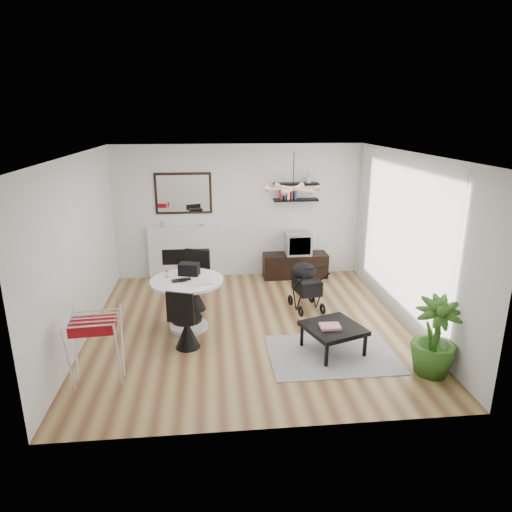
{
  "coord_description": "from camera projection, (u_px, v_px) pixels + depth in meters",
  "views": [
    {
      "loc": [
        -0.58,
        -6.6,
        3.23
      ],
      "look_at": [
        0.14,
        0.4,
        1.05
      ],
      "focal_mm": 32.0,
      "sensor_mm": 36.0,
      "label": 1
    }
  ],
  "objects": [
    {
      "name": "tv_console",
      "position": [
        295.0,
        265.0,
        9.47
      ],
      "size": [
        1.32,
        0.46,
        0.49
      ],
      "primitive_type": "cube",
      "color": "black",
      "rests_on": "floor"
    },
    {
      "name": "chair_near",
      "position": [
        187.0,
        329.0,
        6.54
      ],
      "size": [
        0.49,
        0.5,
        0.93
      ],
      "rotation": [
        0.0,
        0.0,
        2.78
      ],
      "color": "black",
      "rests_on": "floor"
    },
    {
      "name": "ceiling",
      "position": [
        249.0,
        154.0,
        6.49
      ],
      "size": [
        5.0,
        5.0,
        0.0
      ],
      "primitive_type": "plane",
      "color": "white",
      "rests_on": "wall_back"
    },
    {
      "name": "dining_table",
      "position": [
        188.0,
        296.0,
        7.07
      ],
      "size": [
        1.12,
        1.12,
        0.82
      ],
      "color": "white",
      "rests_on": "floor"
    },
    {
      "name": "shelf_lower",
      "position": [
        296.0,
        200.0,
        9.18
      ],
      "size": [
        0.9,
        0.25,
        0.04
      ],
      "primitive_type": "cube",
      "color": "black",
      "rests_on": "wall_back"
    },
    {
      "name": "wall_back",
      "position": [
        239.0,
        212.0,
        9.26
      ],
      "size": [
        5.0,
        0.0,
        5.0
      ],
      "primitive_type": "plane",
      "rotation": [
        1.57,
        0.0,
        0.0
      ],
      "color": "white",
      "rests_on": "floor"
    },
    {
      "name": "fireplace",
      "position": [
        186.0,
        246.0,
        9.28
      ],
      "size": [
        1.5,
        0.17,
        2.16
      ],
      "color": "white",
      "rests_on": "floor"
    },
    {
      "name": "pendant_lamp",
      "position": [
        293.0,
        189.0,
        7.0
      ],
      "size": [
        0.9,
        0.9,
        0.1
      ],
      "primitive_type": null,
      "color": "tan",
      "rests_on": "ceiling"
    },
    {
      "name": "shelf_upper",
      "position": [
        296.0,
        184.0,
        9.08
      ],
      "size": [
        0.9,
        0.25,
        0.04
      ],
      "primitive_type": "cube",
      "color": "black",
      "rests_on": "wall_back"
    },
    {
      "name": "chair_far",
      "position": [
        194.0,
        291.0,
        7.87
      ],
      "size": [
        0.54,
        0.55,
        1.02
      ],
      "rotation": [
        0.0,
        0.0,
        -0.37
      ],
      "color": "black",
      "rests_on": "floor"
    },
    {
      "name": "floor",
      "position": [
        250.0,
        326.0,
        7.29
      ],
      "size": [
        5.0,
        5.0,
        0.0
      ],
      "primitive_type": "plane",
      "color": "brown",
      "rests_on": "ground"
    },
    {
      "name": "coffee_table",
      "position": [
        333.0,
        329.0,
        6.42
      ],
      "size": [
        0.95,
        0.95,
        0.38
      ],
      "rotation": [
        0.0,
        0.0,
        0.34
      ],
      "color": "black",
      "rests_on": "rug"
    },
    {
      "name": "crt_tv",
      "position": [
        298.0,
        243.0,
        9.33
      ],
      "size": [
        0.51,
        0.45,
        0.45
      ],
      "color": "#B1B1B3",
      "rests_on": "tv_console"
    },
    {
      "name": "drinking_glass",
      "position": [
        167.0,
        274.0,
        7.1
      ],
      "size": [
        0.06,
        0.06,
        0.09
      ],
      "primitive_type": "cylinder",
      "color": "white",
      "rests_on": "dining_table"
    },
    {
      "name": "magazines",
      "position": [
        330.0,
        326.0,
        6.35
      ],
      "size": [
        0.28,
        0.23,
        0.04
      ],
      "primitive_type": "cube",
      "rotation": [
        0.0,
        0.0,
        -0.02
      ],
      "color": "red",
      "rests_on": "coffee_table"
    },
    {
      "name": "rug",
      "position": [
        332.0,
        354.0,
        6.43
      ],
      "size": [
        1.76,
        1.27,
        0.01
      ],
      "primitive_type": "cube",
      "color": "gray",
      "rests_on": "floor"
    },
    {
      "name": "drying_rack",
      "position": [
        96.0,
        349.0,
        5.61
      ],
      "size": [
        0.65,
        0.61,
        0.91
      ],
      "rotation": [
        0.0,
        0.0,
        0.08
      ],
      "color": "white",
      "rests_on": "floor"
    },
    {
      "name": "black_bag",
      "position": [
        189.0,
        269.0,
        7.18
      ],
      "size": [
        0.35,
        0.26,
        0.19
      ],
      "primitive_type": "cube",
      "rotation": [
        0.0,
        0.0,
        -0.26
      ],
      "color": "black",
      "rests_on": "dining_table"
    },
    {
      "name": "wall_left",
      "position": [
        79.0,
        250.0,
        6.65
      ],
      "size": [
        0.0,
        5.0,
        5.0
      ],
      "primitive_type": "plane",
      "rotation": [
        1.57,
        0.0,
        1.57
      ],
      "color": "white",
      "rests_on": "floor"
    },
    {
      "name": "stroller",
      "position": [
        306.0,
        287.0,
        7.89
      ],
      "size": [
        0.56,
        0.77,
        0.89
      ],
      "rotation": [
        0.0,
        0.0,
        0.17
      ],
      "color": "black",
      "rests_on": "floor"
    },
    {
      "name": "wall_right",
      "position": [
        409.0,
        241.0,
        7.13
      ],
      "size": [
        0.0,
        5.0,
        5.0
      ],
      "primitive_type": "plane",
      "rotation": [
        1.57,
        0.0,
        -1.57
      ],
      "color": "white",
      "rests_on": "floor"
    },
    {
      "name": "potted_plant",
      "position": [
        435.0,
        337.0,
        5.82
      ],
      "size": [
        0.69,
        0.69,
        1.05
      ],
      "primitive_type": "imported",
      "rotation": [
        0.0,
        0.0,
        -0.21
      ],
      "color": "#30601B",
      "rests_on": "floor"
    },
    {
      "name": "newspaper",
      "position": [
        200.0,
        282.0,
        6.89
      ],
      "size": [
        0.42,
        0.36,
        0.01
      ],
      "primitive_type": "cube",
      "rotation": [
        0.0,
        0.0,
        0.17
      ],
      "color": "silver",
      "rests_on": "dining_table"
    },
    {
      "name": "laptop",
      "position": [
        182.0,
        281.0,
        6.89
      ],
      "size": [
        0.34,
        0.26,
        0.02
      ],
      "primitive_type": "imported",
      "rotation": [
        0.0,
        0.0,
        0.27
      ],
      "color": "black",
      "rests_on": "dining_table"
    },
    {
      "name": "sheer_curtain",
      "position": [
        398.0,
        238.0,
        7.31
      ],
      "size": [
        0.04,
        3.6,
        2.6
      ],
      "primitive_type": "cube",
      "color": "white",
      "rests_on": "wall_right"
    }
  ]
}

